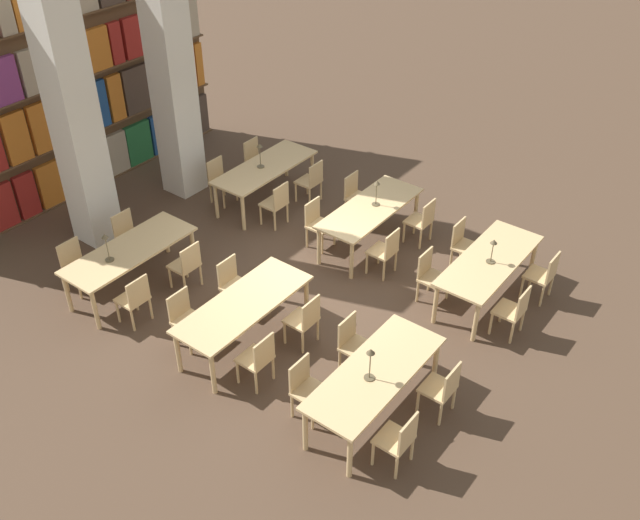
% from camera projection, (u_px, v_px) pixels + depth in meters
% --- Properties ---
extents(ground_plane, '(40.00, 40.00, 0.00)m').
position_uv_depth(ground_plane, '(309.00, 289.00, 11.67)').
color(ground_plane, '#4C3828').
extents(bookshelf_bank, '(6.62, 0.35, 5.50)m').
position_uv_depth(bookshelf_bank, '(65.00, 56.00, 12.85)').
color(bookshelf_bank, brown).
rests_on(bookshelf_bank, ground_plane).
extents(pillar_left, '(0.63, 0.63, 6.00)m').
position_uv_depth(pillar_left, '(65.00, 77.00, 11.18)').
color(pillar_left, silver).
rests_on(pillar_left, ground_plane).
extents(pillar_center, '(0.63, 0.63, 6.00)m').
position_uv_depth(pillar_center, '(167.00, 40.00, 12.56)').
color(pillar_center, silver).
rests_on(pillar_center, ground_plane).
extents(reading_table_0, '(2.20, 0.84, 0.77)m').
position_uv_depth(reading_table_0, '(375.00, 376.00, 9.11)').
color(reading_table_0, tan).
rests_on(reading_table_0, ground_plane).
extents(chair_0, '(0.42, 0.40, 0.86)m').
position_uv_depth(chair_0, '(398.00, 439.00, 8.56)').
color(chair_0, tan).
rests_on(chair_0, ground_plane).
extents(chair_1, '(0.42, 0.40, 0.86)m').
position_uv_depth(chair_1, '(307.00, 387.00, 9.25)').
color(chair_1, tan).
rests_on(chair_1, ground_plane).
extents(chair_2, '(0.42, 0.40, 0.86)m').
position_uv_depth(chair_2, '(442.00, 388.00, 9.24)').
color(chair_2, tan).
rests_on(chair_2, ground_plane).
extents(chair_3, '(0.42, 0.40, 0.86)m').
position_uv_depth(chair_3, '(354.00, 343.00, 9.93)').
color(chair_3, tan).
rests_on(chair_3, ground_plane).
extents(desk_lamp_0, '(0.14, 0.14, 0.50)m').
position_uv_depth(desk_lamp_0, '(370.00, 359.00, 8.77)').
color(desk_lamp_0, brown).
rests_on(desk_lamp_0, reading_table_0).
extents(reading_table_1, '(2.20, 0.84, 0.77)m').
position_uv_depth(reading_table_1, '(489.00, 263.00, 11.09)').
color(reading_table_1, tan).
rests_on(reading_table_1, ground_plane).
extents(chair_4, '(0.42, 0.40, 0.86)m').
position_uv_depth(chair_4, '(513.00, 310.00, 10.51)').
color(chair_4, tan).
rests_on(chair_4, ground_plane).
extents(chair_5, '(0.42, 0.40, 0.86)m').
position_uv_depth(chair_5, '(430.00, 275.00, 11.20)').
color(chair_5, tan).
rests_on(chair_5, ground_plane).
extents(chair_6, '(0.42, 0.40, 0.86)m').
position_uv_depth(chair_6, '(543.00, 275.00, 11.21)').
color(chair_6, tan).
rests_on(chair_6, ground_plane).
extents(chair_7, '(0.42, 0.40, 0.86)m').
position_uv_depth(chair_7, '(464.00, 244.00, 11.91)').
color(chair_7, tan).
rests_on(chair_7, ground_plane).
extents(desk_lamp_1, '(0.14, 0.14, 0.42)m').
position_uv_depth(desk_lamp_1, '(493.00, 247.00, 10.82)').
color(desk_lamp_1, brown).
rests_on(desk_lamp_1, reading_table_1).
extents(reading_table_2, '(2.20, 0.84, 0.77)m').
position_uv_depth(reading_table_2, '(244.00, 307.00, 10.23)').
color(reading_table_2, tan).
rests_on(reading_table_2, ground_plane).
extents(chair_8, '(0.42, 0.40, 0.86)m').
position_uv_depth(chair_8, '(258.00, 358.00, 9.69)').
color(chair_8, tan).
rests_on(chair_8, ground_plane).
extents(chair_9, '(0.42, 0.40, 0.86)m').
position_uv_depth(chair_9, '(186.00, 317.00, 10.38)').
color(chair_9, tan).
rests_on(chair_9, ground_plane).
extents(chair_10, '(0.42, 0.40, 0.86)m').
position_uv_depth(chair_10, '(305.00, 319.00, 10.35)').
color(chair_10, tan).
rests_on(chair_10, ground_plane).
extents(chair_11, '(0.42, 0.40, 0.86)m').
position_uv_depth(chair_11, '(234.00, 283.00, 11.04)').
color(chair_11, tan).
rests_on(chair_11, ground_plane).
extents(reading_table_3, '(2.20, 0.84, 0.77)m').
position_uv_depth(reading_table_3, '(370.00, 211.00, 12.33)').
color(reading_table_3, tan).
rests_on(reading_table_3, ground_plane).
extents(chair_12, '(0.42, 0.40, 0.86)m').
position_uv_depth(chair_12, '(385.00, 251.00, 11.75)').
color(chair_12, tan).
rests_on(chair_12, ground_plane).
extents(chair_13, '(0.42, 0.40, 0.86)m').
position_uv_depth(chair_13, '(318.00, 222.00, 12.44)').
color(chair_13, tan).
rests_on(chair_13, ground_plane).
extents(chair_14, '(0.42, 0.40, 0.86)m').
position_uv_depth(chair_14, '(422.00, 220.00, 12.50)').
color(chair_14, tan).
rests_on(chair_14, ground_plane).
extents(chair_15, '(0.42, 0.40, 0.86)m').
position_uv_depth(chair_15, '(356.00, 195.00, 13.19)').
color(chair_15, tan).
rests_on(chair_15, ground_plane).
extents(desk_lamp_2, '(0.14, 0.14, 0.48)m').
position_uv_depth(desk_lamp_2, '(377.00, 189.00, 12.16)').
color(desk_lamp_2, brown).
rests_on(desk_lamp_2, reading_table_3).
extents(reading_table_4, '(2.20, 0.84, 0.77)m').
position_uv_depth(reading_table_4, '(130.00, 253.00, 11.31)').
color(reading_table_4, tan).
rests_on(reading_table_4, ground_plane).
extents(chair_16, '(0.42, 0.40, 0.86)m').
position_uv_depth(chair_16, '(135.00, 298.00, 10.74)').
color(chair_16, tan).
rests_on(chair_16, ground_plane).
extents(chair_17, '(0.42, 0.40, 0.86)m').
position_uv_depth(chair_17, '(76.00, 265.00, 11.43)').
color(chair_17, tan).
rests_on(chair_17, ground_plane).
extents(chair_18, '(0.42, 0.40, 0.86)m').
position_uv_depth(chair_18, '(187.00, 265.00, 11.43)').
color(chair_18, tan).
rests_on(chair_18, ground_plane).
extents(chair_19, '(0.42, 0.40, 0.86)m').
position_uv_depth(chair_19, '(129.00, 235.00, 12.12)').
color(chair_19, tan).
rests_on(chair_19, ground_plane).
extents(desk_lamp_3, '(0.14, 0.14, 0.48)m').
position_uv_depth(desk_lamp_3, '(106.00, 243.00, 10.83)').
color(desk_lamp_3, brown).
rests_on(desk_lamp_3, reading_table_4).
extents(reading_table_5, '(2.20, 0.84, 0.77)m').
position_uv_depth(reading_table_5, '(265.00, 170.00, 13.52)').
color(reading_table_5, tan).
rests_on(reading_table_5, ground_plane).
extents(chair_20, '(0.42, 0.40, 0.86)m').
position_uv_depth(chair_20, '(276.00, 203.00, 12.97)').
color(chair_20, tan).
rests_on(chair_20, ground_plane).
extents(chair_21, '(0.42, 0.40, 0.86)m').
position_uv_depth(chair_21, '(220.00, 180.00, 13.66)').
color(chair_21, tan).
rests_on(chair_21, ground_plane).
extents(chair_22, '(0.42, 0.40, 0.86)m').
position_uv_depth(chair_22, '(311.00, 180.00, 13.63)').
color(chair_22, tan).
rests_on(chair_22, ground_plane).
extents(chair_23, '(0.42, 0.40, 0.86)m').
position_uv_depth(chair_23, '(256.00, 159.00, 14.33)').
color(chair_23, tan).
rests_on(chair_23, ground_plane).
extents(desk_lamp_4, '(0.14, 0.14, 0.49)m').
position_uv_depth(desk_lamp_4, '(260.00, 151.00, 13.25)').
color(desk_lamp_4, brown).
rests_on(desk_lamp_4, reading_table_5).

